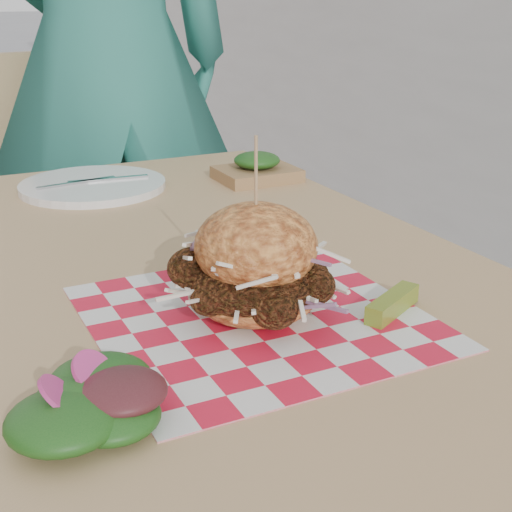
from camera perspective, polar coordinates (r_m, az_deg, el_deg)
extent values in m
imported|color=#2B7C6E|center=(1.89, -11.89, 15.49)|extent=(0.72, 0.50, 1.89)
cube|color=tan|center=(1.00, -6.92, -1.39)|extent=(0.80, 1.20, 0.04)
cylinder|color=#333338|center=(1.73, -1.86, -5.07)|extent=(0.05, 0.05, 0.71)
cube|color=tan|center=(1.90, -15.68, -0.22)|extent=(0.49, 0.49, 0.04)
cube|color=tan|center=(2.02, -18.49, 8.06)|extent=(0.42, 0.11, 0.50)
cylinder|color=#333338|center=(1.80, -18.17, -10.12)|extent=(0.03, 0.03, 0.43)
cylinder|color=#333338|center=(1.92, -7.95, -7.20)|extent=(0.03, 0.03, 0.43)
cylinder|color=#333338|center=(2.21, -12.51, -3.60)|extent=(0.03, 0.03, 0.43)
cube|color=red|center=(0.81, 0.00, -4.88)|extent=(0.36, 0.36, 0.00)
ellipsoid|color=#EE9343|center=(0.80, 0.00, -3.30)|extent=(0.13, 0.13, 0.05)
ellipsoid|color=brown|center=(0.80, 0.00, -2.09)|extent=(0.15, 0.14, 0.07)
ellipsoid|color=#EE9343|center=(0.78, 0.00, 0.78)|extent=(0.14, 0.14, 0.10)
cylinder|color=tan|center=(0.76, 0.00, 5.80)|extent=(0.00, 0.00, 0.10)
cube|color=olive|center=(0.83, 10.86, -3.79)|extent=(0.09, 0.06, 0.02)
ellipsoid|color=#3F1419|center=(0.65, -11.11, -11.18)|extent=(0.08, 0.08, 0.03)
ellipsoid|color=#134514|center=(0.66, -12.28, -10.49)|extent=(0.08, 0.08, 0.03)
ellipsoid|color=#134514|center=(0.67, -14.14, -10.48)|extent=(0.08, 0.08, 0.03)
ellipsoid|color=#3F1419|center=(0.66, -15.68, -11.14)|extent=(0.08, 0.08, 0.03)
ellipsoid|color=#134514|center=(0.64, -16.05, -12.14)|extent=(0.08, 0.08, 0.03)
ellipsoid|color=#134514|center=(0.62, -14.93, -12.92)|extent=(0.08, 0.08, 0.03)
ellipsoid|color=#3F1419|center=(0.62, -12.94, -12.95)|extent=(0.08, 0.08, 0.03)
ellipsoid|color=#134514|center=(0.63, -11.34, -12.20)|extent=(0.08, 0.08, 0.03)
cylinder|color=#CA3885|center=(0.65, -12.84, -9.03)|extent=(0.05, 0.05, 0.04)
cylinder|color=white|center=(1.37, -12.92, 5.52)|extent=(0.27, 0.27, 0.01)
cube|color=silver|center=(1.36, -14.17, 5.71)|extent=(0.15, 0.03, 0.00)
cube|color=silver|center=(1.38, -11.73, 6.05)|extent=(0.15, 0.03, 0.00)
cube|color=#976F44|center=(1.40, 0.07, 6.57)|extent=(0.15, 0.12, 0.02)
ellipsoid|color=#134514|center=(1.39, 0.07, 7.67)|extent=(0.09, 0.09, 0.03)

